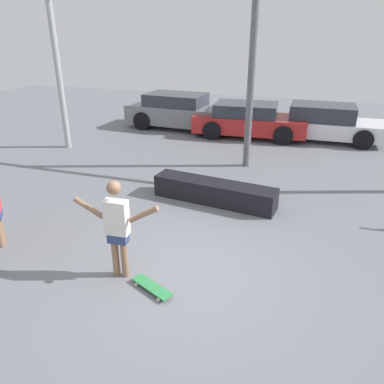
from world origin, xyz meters
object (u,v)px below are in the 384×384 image
(parked_car_red, at_px, (249,120))
(skateboarder, at_px, (117,225))
(skateboard, at_px, (152,287))
(parked_car_grey, at_px, (179,111))
(parked_car_white, at_px, (324,123))
(grind_box, at_px, (214,192))

(parked_car_red, bearing_deg, skateboarder, -95.87)
(skateboarder, distance_m, skateboard, 1.14)
(skateboard, distance_m, parked_car_grey, 10.60)
(skateboarder, bearing_deg, parked_car_red, 83.36)
(skateboarder, distance_m, parked_car_white, 10.35)
(skateboarder, bearing_deg, grind_box, 73.41)
(skateboard, height_order, parked_car_white, parked_car_white)
(grind_box, xyz_separation_m, parked_car_grey, (-3.25, 6.58, 0.43))
(grind_box, relative_size, parked_car_white, 0.73)
(grind_box, height_order, parked_car_white, parked_car_white)
(grind_box, relative_size, parked_car_grey, 0.68)
(skateboard, bearing_deg, skateboarder, -172.06)
(skateboarder, relative_size, skateboard, 2.14)
(skateboarder, distance_m, parked_car_red, 9.49)
(skateboarder, bearing_deg, parked_car_grey, 100.39)
(skateboarder, height_order, parked_car_red, skateboarder)
(skateboarder, relative_size, parked_car_grey, 0.39)
(skateboard, xyz_separation_m, parked_car_white, (2.54, 10.05, 0.57))
(parked_car_red, bearing_deg, parked_car_white, 4.61)
(grind_box, xyz_separation_m, parked_car_white, (2.45, 6.54, 0.37))
(grind_box, height_order, parked_car_red, parked_car_red)
(skateboard, distance_m, parked_car_red, 9.70)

